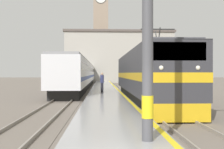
{
  "coord_description": "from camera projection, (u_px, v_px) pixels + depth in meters",
  "views": [
    {
      "loc": [
        -0.46,
        -4.83,
        2.21
      ],
      "look_at": [
        0.62,
        19.95,
        2.08
      ],
      "focal_mm": 42.0,
      "sensor_mm": 36.0,
      "label": 1
    }
  ],
  "objects": [
    {
      "name": "ground_plane",
      "position": [
        104.0,
        90.0,
        34.83
      ],
      "size": [
        200.0,
        200.0,
        0.0
      ],
      "primitive_type": "plane",
      "color": "#70665B"
    },
    {
      "name": "platform",
      "position": [
        105.0,
        91.0,
        29.84
      ],
      "size": [
        3.11,
        140.0,
        0.42
      ],
      "color": "#999999",
      "rests_on": "ground"
    },
    {
      "name": "rail_track_near",
      "position": [
        130.0,
        92.0,
        29.96
      ],
      "size": [
        2.83,
        140.0,
        0.16
      ],
      "color": "#70665B",
      "rests_on": "ground"
    },
    {
      "name": "rail_track_far",
      "position": [
        75.0,
        92.0,
        29.69
      ],
      "size": [
        2.83,
        140.0,
        0.16
      ],
      "color": "#70665B",
      "rests_on": "ground"
    },
    {
      "name": "locomotive_train",
      "position": [
        145.0,
        76.0,
        19.87
      ],
      "size": [
        2.92,
        17.46,
        4.85
      ],
      "color": "black",
      "rests_on": "ground"
    },
    {
      "name": "passenger_train",
      "position": [
        83.0,
        74.0,
        43.38
      ],
      "size": [
        2.92,
        48.18,
        3.82
      ],
      "color": "black",
      "rests_on": "ground"
    },
    {
      "name": "person_on_platform",
      "position": [
        102.0,
        82.0,
        24.54
      ],
      "size": [
        0.34,
        0.34,
        1.85
      ],
      "color": "#23232D",
      "rests_on": "platform"
    },
    {
      "name": "clock_tower",
      "position": [
        101.0,
        26.0,
        75.15
      ],
      "size": [
        5.19,
        5.19,
        29.88
      ],
      "color": "gray",
      "rests_on": "ground"
    },
    {
      "name": "station_building",
      "position": [
        119.0,
        57.0,
        62.32
      ],
      "size": [
        25.43,
        7.88,
        12.03
      ],
      "color": "#A8A399",
      "rests_on": "ground"
    }
  ]
}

